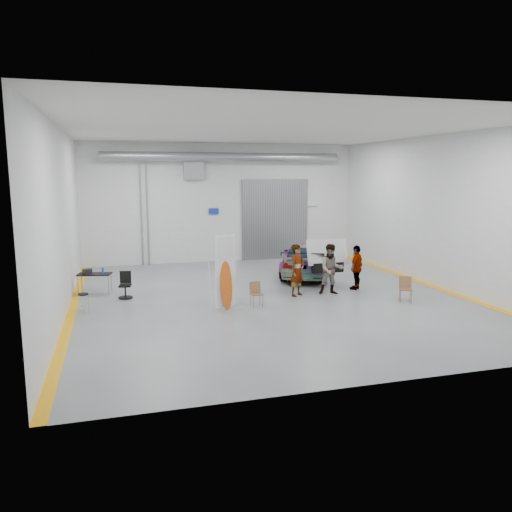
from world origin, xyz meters
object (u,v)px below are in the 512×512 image
object	(u,v)px
person_a	(297,270)
surfboard_display	(224,278)
folding_chair_far	(405,294)
shop_stool	(84,304)
sedan_car	(306,259)
office_chair	(125,287)
work_table	(93,274)
person_c	(357,267)
person_b	(331,269)
folding_chair_near	(256,299)

from	to	relation	value
person_a	surfboard_display	bearing A→B (deg)	165.89
folding_chair_far	shop_stool	xyz separation A→B (m)	(-10.86, 1.54, 0.06)
sedan_car	office_chair	bearing A→B (deg)	39.19
surfboard_display	work_table	xyz separation A→B (m)	(-4.29, 3.54, -0.31)
surfboard_display	office_chair	distance (m)	4.08
sedan_car	person_c	bearing A→B (deg)	131.02
office_chair	shop_stool	bearing A→B (deg)	-118.56
person_a	folding_chair_far	xyz separation A→B (m)	(3.36, -1.90, -0.69)
person_a	person_b	bearing A→B (deg)	-39.38
person_b	folding_chair_near	bearing A→B (deg)	-151.20
person_a	surfboard_display	xyz separation A→B (m)	(-3.02, -1.13, 0.11)
person_b	person_a	bearing A→B (deg)	-171.62
person_a	shop_stool	bearing A→B (deg)	148.12
surfboard_display	shop_stool	bearing A→B (deg)	152.21
work_table	office_chair	xyz separation A→B (m)	(1.15, -1.01, -0.35)
folding_chair_near	shop_stool	distance (m)	5.68
folding_chair_far	office_chair	distance (m)	10.07
folding_chair_near	folding_chair_far	bearing A→B (deg)	-11.65
work_table	person_b	bearing A→B (deg)	-16.28
person_a	shop_stool	size ratio (longest dim) A/B	2.88
person_b	work_table	bearing A→B (deg)	176.79
folding_chair_near	sedan_car	bearing A→B (deg)	49.57
person_c	folding_chair_near	bearing A→B (deg)	-25.04
shop_stool	sedan_car	bearing A→B (deg)	22.52
person_a	person_b	distance (m)	1.32
folding_chair_near	office_chair	distance (m)	4.92
person_b	shop_stool	size ratio (longest dim) A/B	2.84
person_c	surfboard_display	distance (m)	5.81
folding_chair_near	person_a	bearing A→B (deg)	26.50
person_c	person_a	bearing A→B (deg)	-34.19
folding_chair_near	folding_chair_far	world-z (taller)	folding_chair_far
folding_chair_near	person_c	bearing A→B (deg)	15.10
person_b	sedan_car	bearing A→B (deg)	97.09
person_a	work_table	world-z (taller)	person_a
person_a	shop_stool	world-z (taller)	person_a
folding_chair_near	folding_chair_far	distance (m)	5.30
sedan_car	office_chair	world-z (taller)	sedan_car
person_b	shop_stool	world-z (taller)	person_b
sedan_car	surfboard_display	bearing A→B (deg)	68.76
surfboard_display	folding_chair_far	xyz separation A→B (m)	(6.38, -0.77, -0.80)
person_c	shop_stool	distance (m)	10.14
person_b	work_table	distance (m)	8.98
person_a	person_b	size ratio (longest dim) A/B	1.01
person_a	office_chair	xyz separation A→B (m)	(-6.16, 1.40, -0.54)
sedan_car	work_table	world-z (taller)	sedan_car
shop_stool	work_table	size ratio (longest dim) A/B	0.51
person_a	folding_chair_far	size ratio (longest dim) A/B	2.17
sedan_car	person_b	distance (m)	3.58
surfboard_display	work_table	distance (m)	5.57
folding_chair_near	work_table	bearing A→B (deg)	146.09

